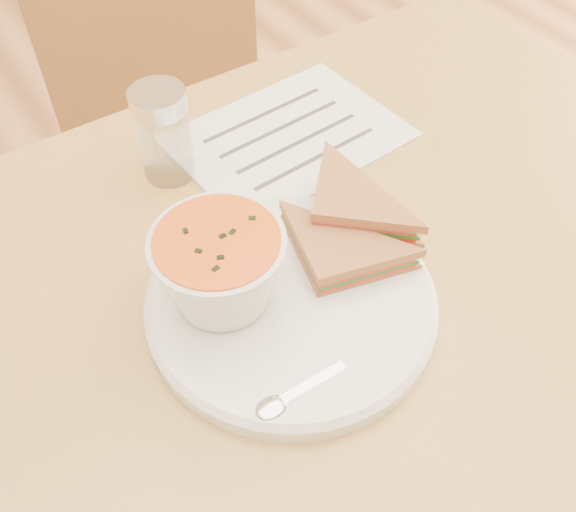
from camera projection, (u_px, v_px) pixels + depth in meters
dining_table at (317, 426)px, 0.94m from camera, size 1.00×0.70×0.75m
chair_far at (196, 163)px, 1.19m from camera, size 0.46×0.46×0.92m
plate at (291, 302)px, 0.61m from camera, size 0.31×0.31×0.02m
soup_bowl at (221, 272)px, 0.57m from camera, size 0.13×0.13×0.08m
sandwich_half_a at (318, 291)px, 0.59m from camera, size 0.13×0.13×0.03m
sandwich_half_b at (311, 227)px, 0.62m from camera, size 0.16×0.16×0.03m
spoon at (316, 382)px, 0.54m from camera, size 0.15×0.03×0.01m
paper_menu at (289, 137)px, 0.78m from camera, size 0.28×0.21×0.00m
condiment_shaker at (164, 134)px, 0.70m from camera, size 0.07×0.07×0.11m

